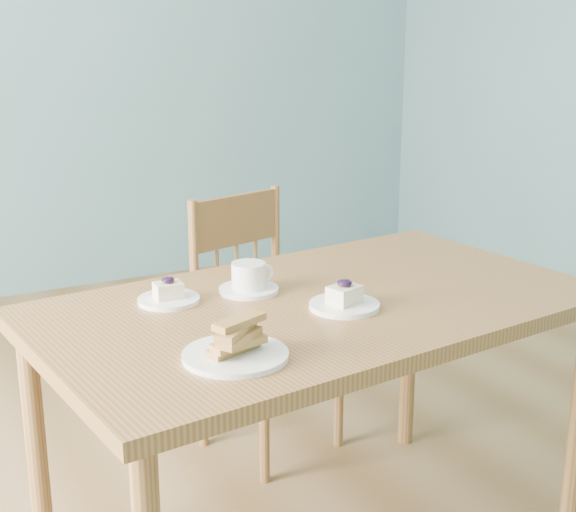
# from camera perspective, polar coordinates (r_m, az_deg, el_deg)

# --- Properties ---
(room) EXTENTS (5.01, 5.01, 2.71)m
(room) POSITION_cam_1_polar(r_m,az_deg,el_deg) (2.00, -7.78, 14.20)
(room) COLOR olive
(room) RESTS_ON ground
(dining_table) EXTENTS (1.47, 0.94, 0.75)m
(dining_table) POSITION_cam_1_polar(r_m,az_deg,el_deg) (2.04, 2.21, -5.10)
(dining_table) COLOR olive
(dining_table) RESTS_ON ground
(dining_chair) EXTENTS (0.48, 0.47, 0.87)m
(dining_chair) POSITION_cam_1_polar(r_m,az_deg,el_deg) (2.72, -1.85, -4.71)
(dining_chair) COLOR olive
(dining_chair) RESTS_ON ground
(cheesecake_plate_near) EXTENTS (0.17, 0.17, 0.07)m
(cheesecake_plate_near) POSITION_cam_1_polar(r_m,az_deg,el_deg) (1.95, 4.03, -3.20)
(cheesecake_plate_near) COLOR white
(cheesecake_plate_near) RESTS_ON dining_table
(cheesecake_plate_far) EXTENTS (0.15, 0.15, 0.06)m
(cheesecake_plate_far) POSITION_cam_1_polar(r_m,az_deg,el_deg) (2.01, -8.49, -2.80)
(cheesecake_plate_far) COLOR white
(cheesecake_plate_far) RESTS_ON dining_table
(coffee_cup) EXTENTS (0.15, 0.15, 0.08)m
(coffee_cup) POSITION_cam_1_polar(r_m,az_deg,el_deg) (2.06, -2.78, -1.68)
(coffee_cup) COLOR white
(coffee_cup) RESTS_ON dining_table
(biscotti_plate) EXTENTS (0.22, 0.22, 0.09)m
(biscotti_plate) POSITION_cam_1_polar(r_m,az_deg,el_deg) (1.66, -3.78, -6.38)
(biscotti_plate) COLOR white
(biscotti_plate) RESTS_ON dining_table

